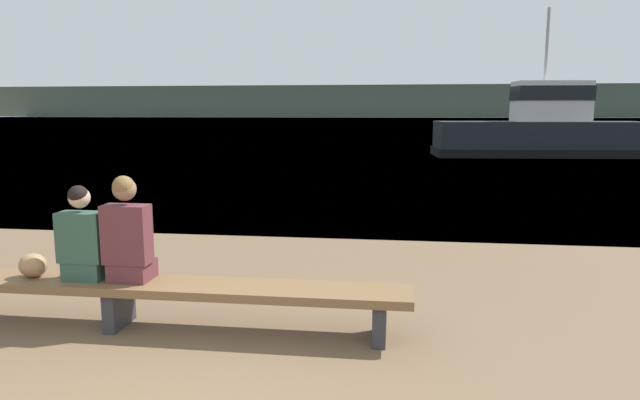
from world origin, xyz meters
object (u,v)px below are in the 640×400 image
at_px(bench_main, 118,289).
at_px(tugboat_red, 541,133).
at_px(person_right, 128,234).
at_px(shopping_bag, 33,265).
at_px(person_left, 83,239).

relative_size(bench_main, tugboat_red, 0.59).
xyz_separation_m(person_right, tugboat_red, (9.03, 22.17, 0.14)).
bearing_deg(shopping_bag, tugboat_red, 65.63).
bearing_deg(person_right, bench_main, 178.87).
bearing_deg(bench_main, shopping_bag, -179.98).
bearing_deg(bench_main, person_right, -1.13).
relative_size(bench_main, person_left, 6.10).
xyz_separation_m(bench_main, person_right, (0.13, -0.00, 0.55)).
xyz_separation_m(bench_main, tugboat_red, (9.16, 22.16, 0.69)).
bearing_deg(tugboat_red, bench_main, 152.72).
relative_size(shopping_bag, tugboat_red, 0.03).
distance_m(person_right, tugboat_red, 23.94).
bearing_deg(person_right, shopping_bag, 179.87).
bearing_deg(shopping_bag, person_left, 0.07).
bearing_deg(person_left, tugboat_red, 66.82).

